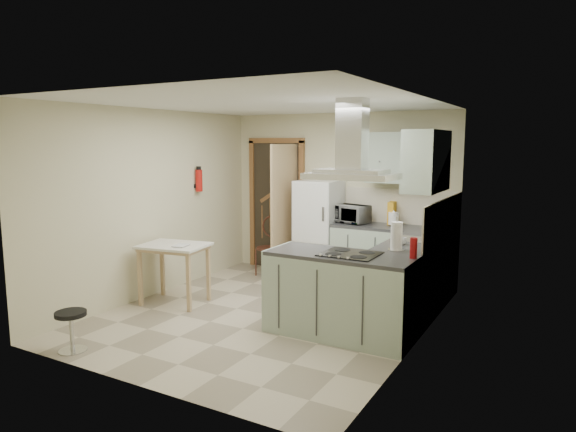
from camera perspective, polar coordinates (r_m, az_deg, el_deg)
The scene contains 28 objects.
floor at distance 6.31m, azimuth -2.25°, elevation -10.90°, with size 4.20×4.20×0.00m, color #BAAC91.
ceiling at distance 5.98m, azimuth -2.38°, elevation 12.39°, with size 4.20×4.20×0.00m, color silver.
back_wall at distance 7.87m, azimuth 5.73°, elevation 2.23°, with size 3.60×3.60×0.00m, color beige.
left_wall at distance 7.12m, azimuth -14.76°, elevation 1.37°, with size 4.20×4.20×0.00m, color beige.
right_wall at distance 5.31m, azimuth 14.48°, elevation -0.87°, with size 4.20×4.20×0.00m, color beige.
doorway at distance 8.36m, azimuth -1.30°, elevation 1.24°, with size 1.10×0.12×2.10m, color brown.
fridge at distance 7.75m, azimuth 3.43°, elevation -1.57°, with size 0.60×0.60×1.50m, color white.
counter_back at distance 7.48m, azimuth 9.37°, elevation -4.37°, with size 1.08×0.60×0.90m, color #9EB2A0.
counter_right at distance 6.61m, azimuth 14.24°, elevation -6.18°, with size 0.60×1.95×0.90m, color #9EB2A0.
splashback at distance 7.54m, azimuth 12.38°, elevation 1.05°, with size 1.68×0.02×0.50m, color beige.
wall_cabinet_back at distance 7.33m, azimuth 12.10°, elevation 6.35°, with size 0.85×0.35×0.70m, color #9EB2A0.
wall_cabinet_right at distance 6.11m, azimuth 15.16°, elevation 5.92°, with size 0.35×0.90×0.70m, color #9EB2A0.
peninsula at distance 5.56m, azimuth 5.88°, elevation -8.69°, with size 1.55×0.65×0.90m, color #9EB2A0.
hob at distance 5.41m, azimuth 6.92°, elevation -4.20°, with size 0.58×0.50×0.01m, color black.
extractor_hood at distance 5.30m, azimuth 7.07°, elevation 4.43°, with size 0.90×0.55×0.10m, color silver.
sink at distance 6.35m, azimuth 13.97°, elevation -2.56°, with size 0.45×0.40×0.01m, color silver.
fire_extinguisher at distance 7.72m, azimuth -9.86°, elevation 3.90°, with size 0.10×0.10×0.32m, color #B2140F.
drop_leaf_table at distance 6.79m, azimuth -12.47°, elevation -6.29°, with size 0.82×0.62×0.77m, color tan.
bentwood_chair at distance 8.06m, azimuth -2.21°, elevation -3.60°, with size 0.37×0.37×0.83m, color #451A17.
stool at distance 5.64m, azimuth -22.91°, elevation -11.69°, with size 0.30×0.30×0.41m, color black.
microwave at distance 7.50m, azimuth 7.14°, elevation 0.21°, with size 0.47×0.32×0.26m, color black.
kettle at distance 7.34m, azimuth 11.64°, elevation -0.26°, with size 0.14×0.14×0.21m, color white.
cereal_box at distance 7.47m, azimuth 11.47°, elevation 0.33°, with size 0.09×0.22×0.32m, color orange.
soap_bottle at distance 6.73m, azimuth 16.03°, elevation -1.37°, with size 0.07×0.08×0.16m, color silver.
paper_towel at distance 5.67m, azimuth 11.97°, elevation -2.16°, with size 0.13×0.13×0.32m, color white.
cup at distance 6.01m, azimuth 12.55°, elevation -2.75°, with size 0.11×0.11×0.08m, color silver.
red_bottle at distance 5.33m, azimuth 13.77°, elevation -3.48°, with size 0.07×0.07×0.21m, color #9E0D10.
book at distance 6.60m, azimuth -12.42°, elevation -2.84°, with size 0.16×0.22×0.10m, color #A23647.
Camera 1 is at (3.13, -5.07, 2.06)m, focal length 32.00 mm.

